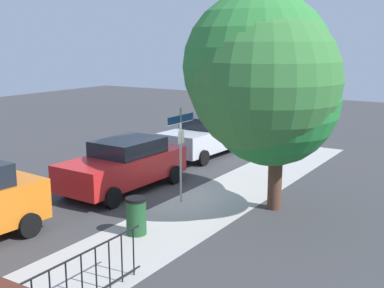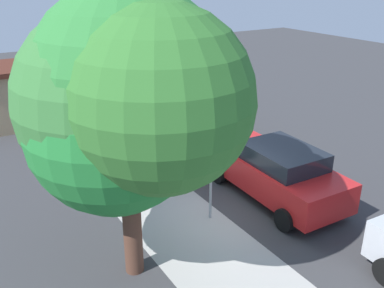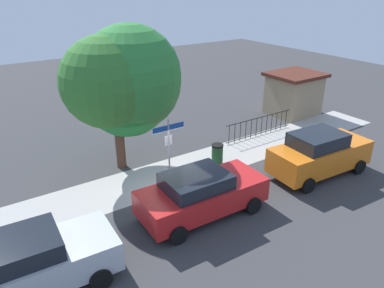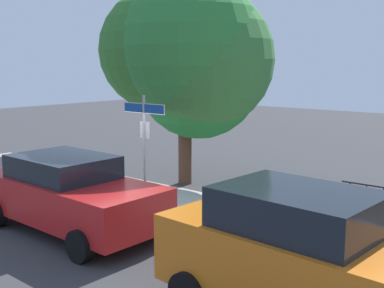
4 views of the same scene
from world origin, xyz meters
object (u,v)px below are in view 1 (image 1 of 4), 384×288
street_sign (181,137)px  shade_tree (265,78)px  car_silver (206,135)px  trash_bin (136,216)px  car_red (124,164)px

street_sign → shade_tree: 3.16m
car_silver → trash_bin: size_ratio=4.74×
car_silver → trash_bin: car_silver is taller
shade_tree → car_silver: size_ratio=1.36×
car_red → trash_bin: car_red is taller
trash_bin → car_red: bearing=-135.8°
street_sign → car_red: 2.59m
car_red → car_silver: bearing=-175.3°
street_sign → car_silver: (-5.93, -2.63, -1.15)m
street_sign → trash_bin: street_sign is taller
shade_tree → street_sign: bearing=-77.6°
shade_tree → car_silver: 8.02m
shade_tree → car_red: shade_tree is taller
street_sign → car_red: (-0.06, -2.31, -1.17)m
shade_tree → trash_bin: bearing=-30.5°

